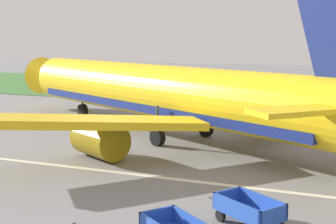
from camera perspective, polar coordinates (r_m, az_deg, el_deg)
grass_strip at (r=61.40m, az=12.83°, el=2.31°), size 220.00×28.00×0.06m
apron_stripe at (r=24.10m, az=-2.04°, el=-7.70°), size 120.00×0.36×0.01m
airplane at (r=32.70m, az=0.06°, el=2.19°), size 34.88×28.85×11.34m
baggage_cart_fourth_in_row at (r=18.17m, az=9.63°, el=-11.51°), size 3.36×2.59×1.07m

